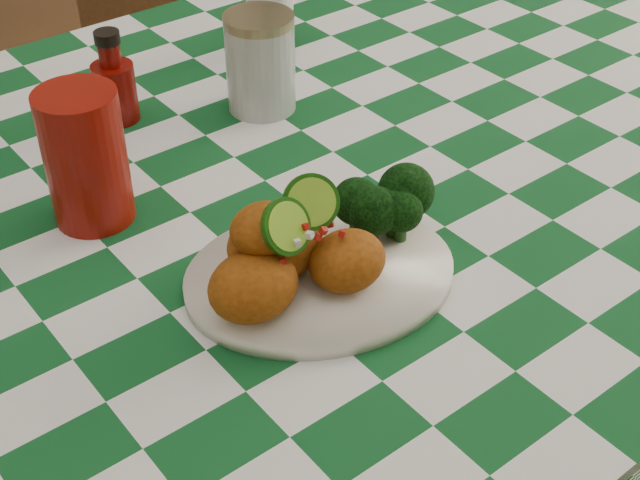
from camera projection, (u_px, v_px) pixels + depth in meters
dining_table at (275, 407)px, 1.28m from camera, size 1.66×1.06×0.79m
plate at (320, 276)px, 0.89m from camera, size 0.33×0.30×0.02m
fried_chicken_pile at (298, 237)px, 0.84m from camera, size 0.17×0.12×0.11m
broccoli_side at (383, 203)px, 0.92m from camera, size 0.09×0.09×0.07m
red_tumbler at (85, 158)px, 0.94m from camera, size 0.11×0.11×0.15m
ketchup_bottle at (113, 77)px, 1.12m from camera, size 0.07×0.07×0.12m
mason_jar at (260, 63)px, 1.14m from camera, size 0.10×0.10×0.13m
wooden_chair_right at (209, 91)px, 1.88m from camera, size 0.53×0.54×0.93m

